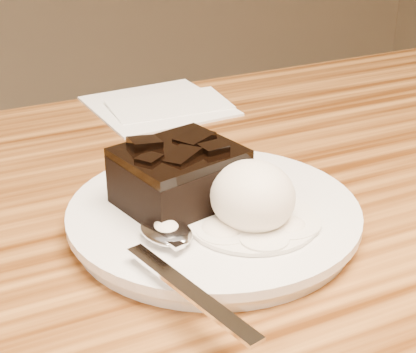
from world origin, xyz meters
name	(u,v)px	position (x,y,z in m)	size (l,w,h in m)	color
plate	(214,217)	(0.08, 0.06, 0.76)	(0.22, 0.22, 0.02)	silver
brownie	(179,180)	(0.06, 0.08, 0.79)	(0.08, 0.07, 0.04)	black
ice_cream_scoop	(253,196)	(0.10, 0.03, 0.79)	(0.06, 0.07, 0.05)	white
melt_puddle	(252,221)	(0.10, 0.03, 0.77)	(0.10, 0.10, 0.00)	white
spoon	(166,233)	(0.03, 0.03, 0.77)	(0.03, 0.18, 0.01)	silver
napkin	(158,105)	(0.15, 0.33, 0.75)	(0.14, 0.14, 0.01)	white
crumb_a	(239,192)	(0.11, 0.07, 0.77)	(0.01, 0.01, 0.00)	black
crumb_b	(171,231)	(0.04, 0.04, 0.77)	(0.01, 0.01, 0.00)	black
crumb_c	(276,240)	(0.10, -0.01, 0.77)	(0.01, 0.00, 0.00)	black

